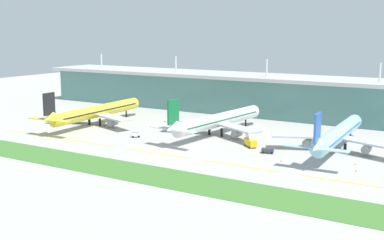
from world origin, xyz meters
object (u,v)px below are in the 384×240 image
at_px(pushback_tug, 268,150).
at_px(safety_cone_left_wingtip, 355,164).
at_px(baggage_cart, 135,134).
at_px(safety_cone_right_wingtip, 356,171).
at_px(airliner_near, 96,112).
at_px(fuel_truck, 250,141).
at_px(airliner_far, 338,134).
at_px(safety_cone_nose_front, 281,161).
at_px(airliner_middle, 217,120).

distance_m(pushback_tug, safety_cone_left_wingtip, 31.63).
xyz_separation_m(baggage_cart, safety_cone_right_wingtip, (92.54, -4.97, -0.91)).
distance_m(airliner_near, pushback_tug, 92.66).
xyz_separation_m(fuel_truck, pushback_tug, (9.90, -6.22, -1.16)).
bearing_deg(airliner_near, airliner_far, 3.27).
xyz_separation_m(airliner_far, fuel_truck, (-31.08, -10.03, -4.19)).
xyz_separation_m(safety_cone_left_wingtip, safety_cone_nose_front, (-22.99, -9.12, 0.00)).
relative_size(airliner_middle, safety_cone_left_wingtip, 99.43).
xyz_separation_m(airliner_middle, safety_cone_nose_front, (39.77, -27.75, -6.11)).
bearing_deg(safety_cone_right_wingtip, airliner_far, 117.35).
height_order(airliner_middle, safety_cone_right_wingtip, airliner_middle).
distance_m(airliner_middle, safety_cone_left_wingtip, 65.75).
xyz_separation_m(pushback_tug, safety_cone_right_wingtip, (33.76, -8.07, -0.75)).
height_order(airliner_middle, airliner_far, same).
relative_size(airliner_middle, safety_cone_right_wingtip, 99.43).
height_order(airliner_middle, safety_cone_left_wingtip, airliner_middle).
bearing_deg(airliner_middle, safety_cone_left_wingtip, -16.53).
height_order(fuel_truck, pushback_tug, fuel_truck).
bearing_deg(fuel_truck, safety_cone_left_wingtip, -8.32).
relative_size(airliner_near, safety_cone_right_wingtip, 100.98).
bearing_deg(airliner_middle, fuel_truck, -30.61).
height_order(airliner_far, safety_cone_right_wingtip, airliner_far).
height_order(fuel_truck, safety_cone_right_wingtip, fuel_truck).
bearing_deg(safety_cone_left_wingtip, fuel_truck, 171.68).
relative_size(airliner_far, safety_cone_right_wingtip, 98.64).
bearing_deg(airliner_near, airliner_middle, 8.41).
distance_m(safety_cone_left_wingtip, safety_cone_right_wingtip, 8.50).
height_order(fuel_truck, baggage_cart, fuel_truck).
bearing_deg(airliner_near, safety_cone_right_wingtip, -8.08).
xyz_separation_m(airliner_near, safety_cone_left_wingtip, (123.61, -9.64, -6.11)).
bearing_deg(baggage_cart, airliner_far, 13.61).
relative_size(fuel_truck, pushback_tug, 1.43).
bearing_deg(airliner_middle, safety_cone_nose_front, -34.91).
bearing_deg(safety_cone_nose_front, airliner_middle, 145.09).
height_order(airliner_far, safety_cone_left_wingtip, airliner_far).
xyz_separation_m(fuel_truck, safety_cone_left_wingtip, (41.53, -6.07, -1.91)).
xyz_separation_m(fuel_truck, baggage_cart, (-48.88, -9.32, -1.00)).
bearing_deg(safety_cone_nose_front, airliner_far, 63.55).
bearing_deg(airliner_far, safety_cone_nose_front, -116.45).
bearing_deg(airliner_far, fuel_truck, -162.11).
distance_m(fuel_truck, safety_cone_nose_front, 24.04).
height_order(safety_cone_left_wingtip, safety_cone_right_wingtip, same).
bearing_deg(pushback_tug, safety_cone_nose_front, -46.11).
distance_m(airliner_far, baggage_cart, 82.43).
xyz_separation_m(airliner_middle, pushback_tug, (31.13, -18.78, -5.36)).
distance_m(airliner_middle, safety_cone_right_wingtip, 70.50).
relative_size(airliner_far, pushback_tug, 14.09).
bearing_deg(safety_cone_nose_front, pushback_tug, 133.89).
bearing_deg(safety_cone_right_wingtip, pushback_tug, 166.55).
xyz_separation_m(safety_cone_left_wingtip, safety_cone_right_wingtip, (2.14, -8.22, 0.00)).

